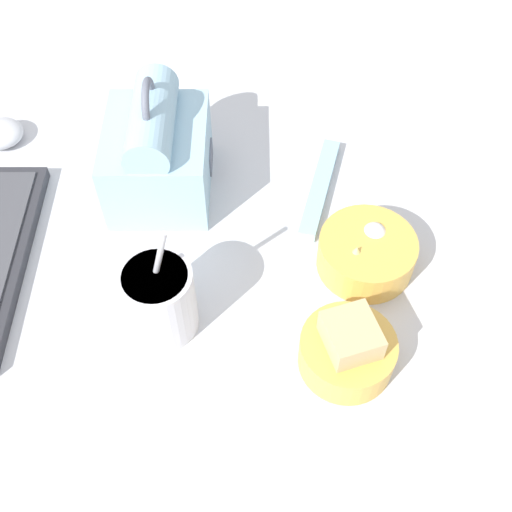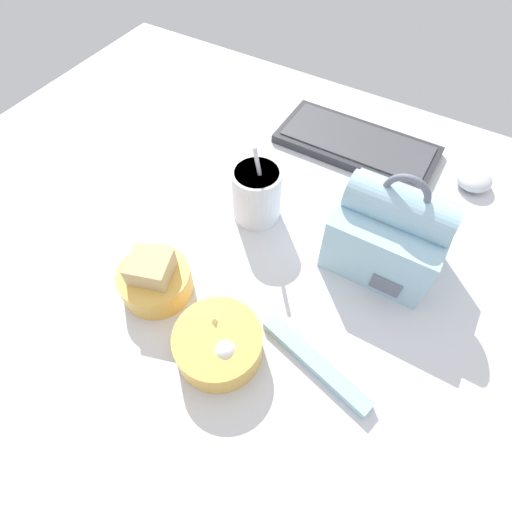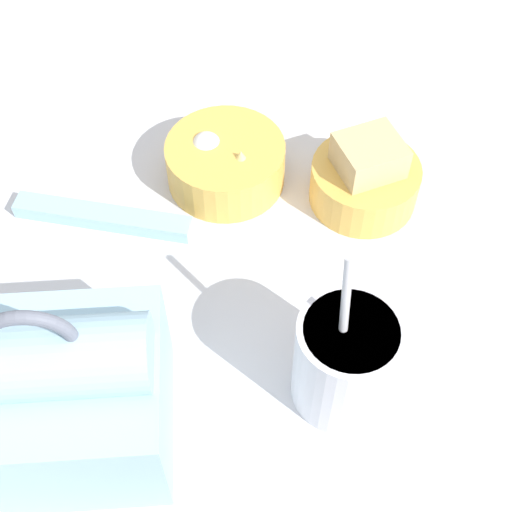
# 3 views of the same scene
# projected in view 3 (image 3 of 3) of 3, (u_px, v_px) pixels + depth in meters

# --- Properties ---
(desk_surface) EXTENTS (1.40, 1.10, 0.02)m
(desk_surface) POSITION_uv_depth(u_px,v_px,m) (279.00, 317.00, 0.68)
(desk_surface) COLOR silver
(desk_surface) RESTS_ON ground
(lunch_bag) EXTENTS (0.17, 0.14, 0.19)m
(lunch_bag) POSITION_uv_depth(u_px,v_px,m) (57.00, 394.00, 0.55)
(lunch_bag) COLOR #9EC6DB
(lunch_bag) RESTS_ON desk_surface
(soup_cup) EXTENTS (0.09, 0.09, 0.17)m
(soup_cup) POSITION_uv_depth(u_px,v_px,m) (345.00, 360.00, 0.58)
(soup_cup) COLOR silver
(soup_cup) RESTS_ON desk_surface
(bento_bowl_sandwich) EXTENTS (0.11, 0.11, 0.08)m
(bento_bowl_sandwich) POSITION_uv_depth(u_px,v_px,m) (365.00, 179.00, 0.73)
(bento_bowl_sandwich) COLOR #EAB24C
(bento_bowl_sandwich) RESTS_ON desk_surface
(bento_bowl_snacks) EXTENTS (0.13, 0.13, 0.06)m
(bento_bowl_snacks) POSITION_uv_depth(u_px,v_px,m) (226.00, 162.00, 0.75)
(bento_bowl_snacks) COLOR #EAB24C
(bento_bowl_snacks) RESTS_ON desk_surface
(chopstick_case) EXTENTS (0.19, 0.07, 0.02)m
(chopstick_case) POSITION_uv_depth(u_px,v_px,m) (103.00, 217.00, 0.73)
(chopstick_case) COLOR #99C6D6
(chopstick_case) RESTS_ON desk_surface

